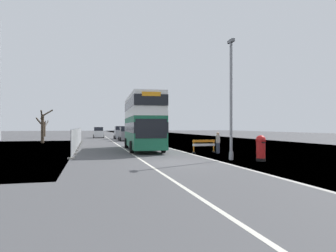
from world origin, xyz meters
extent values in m
cube|color=#4C4C4F|center=(0.00, 0.00, -0.05)|extent=(140.00, 280.00, 0.10)
cube|color=#B2AFA8|center=(2.77, 0.00, 0.00)|extent=(0.24, 196.00, 0.01)
cube|color=silver|center=(-1.73, 0.00, 0.00)|extent=(0.16, 168.00, 0.01)
cube|color=#196042|center=(-0.24, 9.93, 1.67)|extent=(3.10, 10.65, 2.64)
cube|color=silver|center=(-0.24, 9.93, 3.19)|extent=(3.10, 10.65, 0.40)
cube|color=silver|center=(-0.24, 9.93, 4.17)|extent=(3.07, 10.54, 1.55)
cube|color=black|center=(-0.24, 9.93, 2.07)|extent=(3.13, 10.76, 0.84)
cube|color=black|center=(-0.24, 9.93, 4.17)|extent=(3.12, 10.70, 0.85)
cube|color=black|center=(-0.50, 4.65, 2.00)|extent=(2.38, 0.18, 1.45)
cube|color=orange|center=(-0.50, 4.65, 4.59)|extent=(1.42, 0.13, 0.32)
cube|color=#196042|center=(-0.24, 9.93, 0.53)|extent=(3.13, 10.76, 0.36)
cylinder|color=black|center=(-1.69, 6.73, 0.50)|extent=(0.35, 1.01, 1.00)
cylinder|color=black|center=(0.90, 6.61, 0.50)|extent=(0.35, 1.01, 1.00)
cylinder|color=black|center=(-1.39, 12.89, 0.50)|extent=(0.35, 1.01, 1.00)
cylinder|color=black|center=(1.20, 12.76, 0.50)|extent=(0.35, 1.01, 1.00)
cylinder|color=gray|center=(3.92, 0.45, 3.79)|extent=(0.18, 0.18, 7.59)
cube|color=slate|center=(3.92, 0.45, 7.71)|extent=(0.20, 0.70, 0.20)
cylinder|color=gray|center=(3.92, 0.45, 0.25)|extent=(0.29, 0.29, 0.50)
cylinder|color=black|center=(5.40, -0.65, 0.09)|extent=(0.60, 0.60, 0.18)
cylinder|color=red|center=(5.40, -0.65, 0.74)|extent=(0.55, 0.55, 1.13)
sphere|color=red|center=(5.40, -0.65, 1.31)|extent=(0.62, 0.62, 0.62)
cube|color=black|center=(5.40, -0.94, 1.17)|extent=(0.22, 0.03, 0.07)
cube|color=orange|center=(4.20, 5.98, 0.96)|extent=(1.94, 0.13, 0.20)
cube|color=white|center=(4.20, 5.98, 0.64)|extent=(1.94, 0.13, 0.20)
cube|color=orange|center=(3.33, 6.00, 0.48)|extent=(0.07, 0.07, 0.96)
cube|color=black|center=(3.33, 6.00, 0.04)|extent=(0.15, 0.44, 0.08)
cube|color=orange|center=(5.08, 5.96, 0.48)|extent=(0.07, 0.07, 0.96)
cube|color=black|center=(5.08, 5.96, 0.04)|extent=(0.15, 0.44, 0.08)
cube|color=#A8AAAD|center=(-6.15, 5.13, 0.99)|extent=(0.04, 3.26, 1.87)
cube|color=#A8AAAD|center=(-6.15, 8.53, 0.99)|extent=(0.04, 3.26, 1.87)
cube|color=#A8AAAD|center=(-6.15, 11.93, 0.99)|extent=(0.04, 3.26, 1.87)
cube|color=#A8AAAD|center=(-6.15, 15.33, 0.99)|extent=(0.04, 3.26, 1.87)
cube|color=#A8AAAD|center=(-6.15, 18.73, 0.99)|extent=(0.04, 3.26, 1.87)
cube|color=#A8AAAD|center=(-6.15, 22.13, 0.99)|extent=(0.04, 3.26, 1.87)
cube|color=#A8AAAD|center=(-6.15, 25.53, 0.99)|extent=(0.04, 3.26, 1.87)
cylinder|color=#939699|center=(-6.15, 3.43, 0.99)|extent=(0.06, 0.06, 1.97)
cube|color=gray|center=(-6.15, 3.43, 0.06)|extent=(0.44, 0.20, 0.12)
cylinder|color=#939699|center=(-6.15, 6.83, 0.99)|extent=(0.06, 0.06, 1.97)
cube|color=gray|center=(-6.15, 6.83, 0.06)|extent=(0.44, 0.20, 0.12)
cylinder|color=#939699|center=(-6.15, 10.23, 0.99)|extent=(0.06, 0.06, 1.97)
cube|color=gray|center=(-6.15, 10.23, 0.06)|extent=(0.44, 0.20, 0.12)
cylinder|color=#939699|center=(-6.15, 13.63, 0.99)|extent=(0.06, 0.06, 1.97)
cube|color=gray|center=(-6.15, 13.63, 0.06)|extent=(0.44, 0.20, 0.12)
cylinder|color=#939699|center=(-6.15, 17.03, 0.99)|extent=(0.06, 0.06, 1.97)
cube|color=gray|center=(-6.15, 17.03, 0.06)|extent=(0.44, 0.20, 0.12)
cylinder|color=#939699|center=(-6.15, 20.43, 0.99)|extent=(0.06, 0.06, 1.97)
cube|color=gray|center=(-6.15, 20.43, 0.06)|extent=(0.44, 0.20, 0.12)
cylinder|color=#939699|center=(-6.15, 23.83, 0.99)|extent=(0.06, 0.06, 1.97)
cube|color=gray|center=(-6.15, 23.83, 0.06)|extent=(0.44, 0.20, 0.12)
cylinder|color=#939699|center=(-6.15, 27.23, 0.99)|extent=(0.06, 0.06, 1.97)
cube|color=gray|center=(-6.15, 27.23, 0.06)|extent=(0.44, 0.20, 0.12)
cube|color=slate|center=(0.38, 28.11, 0.80)|extent=(1.86, 3.96, 1.24)
cube|color=black|center=(0.38, 28.11, 1.75)|extent=(1.72, 2.18, 0.66)
cylinder|color=black|center=(1.31, 29.34, 0.30)|extent=(0.20, 0.60, 0.60)
cylinder|color=black|center=(-0.55, 29.34, 0.30)|extent=(0.20, 0.60, 0.60)
cylinder|color=black|center=(1.31, 26.88, 0.30)|extent=(0.20, 0.60, 0.60)
cylinder|color=black|center=(-0.55, 26.88, 0.30)|extent=(0.20, 0.60, 0.60)
cube|color=gray|center=(0.11, 35.07, 0.87)|extent=(1.73, 3.88, 1.38)
cube|color=black|center=(0.11, 35.07, 1.89)|extent=(1.59, 2.13, 0.65)
cylinder|color=black|center=(0.98, 36.28, 0.30)|extent=(0.20, 0.60, 0.60)
cylinder|color=black|center=(-0.75, 36.28, 0.30)|extent=(0.20, 0.60, 0.60)
cylinder|color=black|center=(0.98, 33.87, 0.30)|extent=(0.20, 0.60, 0.60)
cylinder|color=black|center=(-0.75, 33.87, 0.30)|extent=(0.20, 0.60, 0.60)
cube|color=silver|center=(-3.32, 41.41, 0.77)|extent=(1.78, 4.08, 1.17)
cube|color=black|center=(-3.32, 41.41, 1.70)|extent=(1.63, 2.24, 0.70)
cylinder|color=black|center=(-2.44, 42.68, 0.30)|extent=(0.20, 0.60, 0.60)
cylinder|color=black|center=(-4.21, 42.68, 0.30)|extent=(0.20, 0.60, 0.60)
cylinder|color=black|center=(-2.44, 40.15, 0.30)|extent=(0.20, 0.60, 0.60)
cylinder|color=black|center=(-4.21, 40.15, 0.30)|extent=(0.20, 0.60, 0.60)
cylinder|color=#4C3D2D|center=(-10.87, 24.36, 1.87)|extent=(0.39, 0.39, 3.74)
cylinder|color=#4C3D2D|center=(-10.27, 24.49, 3.93)|extent=(1.34, 0.45, 0.95)
cylinder|color=#4C3D2D|center=(-10.99, 24.82, 3.46)|extent=(0.37, 1.03, 1.18)
cylinder|color=#4C3D2D|center=(-11.27, 24.47, 2.77)|extent=(0.97, 0.42, 1.13)
cylinder|color=#4C3D2D|center=(-10.85, 23.66, 3.55)|extent=(0.22, 1.54, 1.39)
cylinder|color=#4C3D2D|center=(-14.28, 51.61, 1.60)|extent=(0.29, 0.29, 3.20)
cylinder|color=#4C3D2D|center=(-13.92, 51.62, 2.95)|extent=(0.79, 0.11, 1.20)
cylinder|color=#4C3D2D|center=(-14.00, 52.26, 2.60)|extent=(0.67, 1.39, 1.38)
cylinder|color=#4C3D2D|center=(-14.74, 51.79, 3.41)|extent=(1.07, 0.51, 1.17)
cylinder|color=#4C3D2D|center=(-14.66, 51.24, 3.28)|extent=(0.94, 0.93, 1.41)
cylinder|color=#4C3D2D|center=(-14.11, 50.90, 2.67)|extent=(0.49, 1.55, 1.43)
cylinder|color=#2D3342|center=(5.08, 5.11, 0.41)|extent=(0.29, 0.29, 0.83)
cylinder|color=#B2A89E|center=(5.08, 5.11, 1.16)|extent=(0.34, 0.34, 0.66)
sphere|color=tan|center=(5.08, 5.11, 1.60)|extent=(0.22, 0.22, 0.22)
camera|label=1|loc=(-4.96, -17.31, 2.16)|focal=32.07mm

